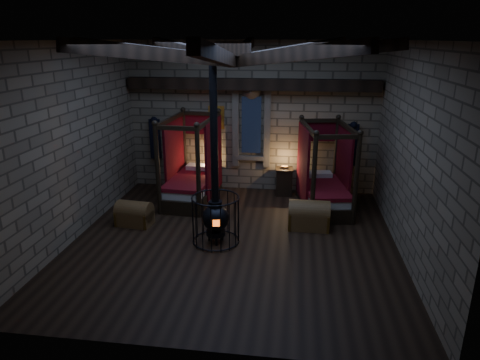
# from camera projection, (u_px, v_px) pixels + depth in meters

# --- Properties ---
(room) EXTENTS (7.02, 7.02, 4.29)m
(room) POSITION_uv_depth(u_px,v_px,m) (234.00, 65.00, 8.30)
(room) COLOR black
(room) RESTS_ON ground
(bed_left) EXTENTS (1.29, 2.25, 2.28)m
(bed_left) POSITION_uv_depth(u_px,v_px,m) (193.00, 180.00, 11.61)
(bed_left) COLOR black
(bed_left) RESTS_ON ground
(bed_right) EXTENTS (1.42, 2.24, 2.19)m
(bed_right) POSITION_uv_depth(u_px,v_px,m) (323.00, 188.00, 11.09)
(bed_right) COLOR black
(bed_right) RESTS_ON ground
(trunk_left) EXTENTS (0.87, 0.60, 0.60)m
(trunk_left) POSITION_uv_depth(u_px,v_px,m) (134.00, 214.00, 10.15)
(trunk_left) COLOR brown
(trunk_left) RESTS_ON ground
(trunk_right) EXTENTS (0.95, 0.61, 0.69)m
(trunk_right) POSITION_uv_depth(u_px,v_px,m) (309.00, 216.00, 9.96)
(trunk_right) COLOR brown
(trunk_right) RESTS_ON ground
(nightstand_left) EXTENTS (0.49, 0.48, 0.83)m
(nightstand_left) POSITION_uv_depth(u_px,v_px,m) (209.00, 180.00, 12.31)
(nightstand_left) COLOR black
(nightstand_left) RESTS_ON ground
(nightstand_right) EXTENTS (0.51, 0.49, 0.84)m
(nightstand_right) POSITION_uv_depth(u_px,v_px,m) (284.00, 181.00, 12.06)
(nightstand_right) COLOR black
(nightstand_right) RESTS_ON ground
(stove) EXTENTS (1.03, 1.03, 4.05)m
(stove) POSITION_uv_depth(u_px,v_px,m) (216.00, 215.00, 9.15)
(stove) COLOR black
(stove) RESTS_ON ground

